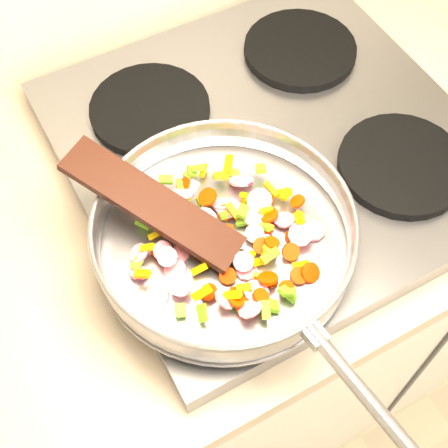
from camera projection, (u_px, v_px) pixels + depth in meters
cooktop at (271, 148)px, 0.98m from camera, size 0.60×0.60×0.04m
grate_fl at (237, 244)px, 0.85m from camera, size 0.19×0.19×0.02m
grate_fr at (402, 165)px, 0.92m from camera, size 0.19×0.19×0.02m
grate_bl at (150, 109)px, 0.98m from camera, size 0.19×0.19×0.02m
grate_br at (300, 50)px, 1.05m from camera, size 0.19×0.19×0.02m
saute_pan at (225, 233)px, 0.81m from camera, size 0.39×0.55×0.06m
vegetable_heap at (229, 238)px, 0.82m from camera, size 0.27×0.26×0.05m
wooden_spatula at (152, 204)px, 0.81m from camera, size 0.18×0.24×0.07m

